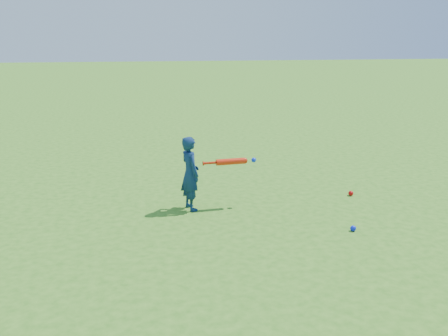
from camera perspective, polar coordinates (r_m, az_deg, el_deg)
name	(u,v)px	position (r m, az deg, el deg)	size (l,w,h in m)	color
ground	(204,213)	(7.13, -2.35, -5.13)	(80.00, 80.00, 0.00)	#35761C
child	(190,174)	(7.12, -3.89, -0.63)	(0.39, 0.26, 1.07)	#10274F
ground_ball_red	(351,193)	(8.09, 14.29, -2.82)	(0.08, 0.08, 0.08)	red
ground_ball_blue	(353,228)	(6.68, 14.54, -6.70)	(0.08, 0.08, 0.08)	#0D20E1
bat_swing	(233,161)	(7.18, 1.03, 0.76)	(0.80, 0.14, 0.09)	red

